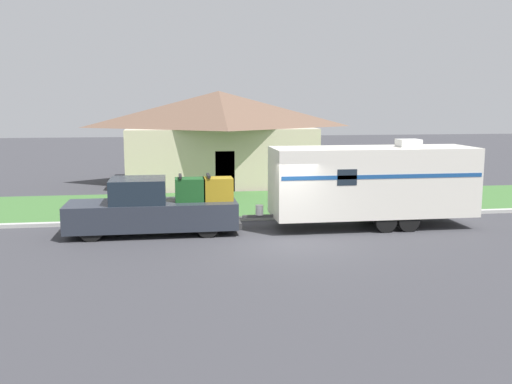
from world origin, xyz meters
TOP-DOWN VIEW (x-y plane):
  - ground_plane at (0.00, 0.00)m, footprint 120.00×120.00m
  - curb_strip at (0.00, 3.75)m, footprint 80.00×0.30m
  - lawn_strip at (0.00, 7.40)m, footprint 80.00×7.00m
  - house_across_street at (-0.96, 14.52)m, footprint 10.90×7.38m
  - pickup_truck at (-4.31, 1.96)m, footprint 5.98×1.97m
  - travel_trailer at (3.62, 1.96)m, footprint 8.53×2.31m
  - mailbox at (6.17, 4.30)m, footprint 0.48×0.20m

SIDE VIEW (x-z plane):
  - ground_plane at x=0.00m, z-range 0.00..0.00m
  - lawn_strip at x=0.00m, z-range 0.00..0.03m
  - curb_strip at x=0.00m, z-range 0.00..0.14m
  - pickup_truck at x=-4.31m, z-range -0.13..1.94m
  - mailbox at x=6.17m, z-range 0.34..1.60m
  - travel_trailer at x=3.62m, z-range 0.08..3.31m
  - house_across_street at x=-0.96m, z-range 0.10..5.30m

